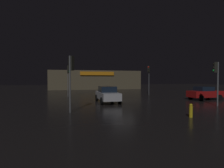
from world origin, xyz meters
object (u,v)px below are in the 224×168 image
at_px(car_far, 107,94).
at_px(fire_hydrant, 191,111).
at_px(store_building, 94,80).
at_px(traffic_signal_cross_right, 216,74).
at_px(traffic_signal_opposite, 149,72).
at_px(traffic_signal_main, 71,69).
at_px(car_near, 205,93).
at_px(traffic_signal_cross_left, 69,73).

distance_m(car_far, fire_hydrant, 9.04).
xyz_separation_m(store_building, traffic_signal_cross_right, (5.98, -31.61, 0.63)).
height_order(traffic_signal_opposite, fire_hydrant, traffic_signal_opposite).
bearing_deg(traffic_signal_cross_right, traffic_signal_main, 179.58).
bearing_deg(traffic_signal_opposite, car_near, -68.09).
bearing_deg(car_far, store_building, 84.13).
xyz_separation_m(traffic_signal_cross_left, traffic_signal_cross_right, (12.48, -12.19, -0.33)).
height_order(traffic_signal_main, fire_hydrant, traffic_signal_main).
bearing_deg(car_near, car_far, 177.67).
height_order(traffic_signal_cross_right, fire_hydrant, traffic_signal_cross_right).
relative_size(traffic_signal_opposite, car_near, 1.14).
bearing_deg(store_building, traffic_signal_opposite, -74.12).
bearing_deg(car_far, traffic_signal_cross_right, -29.14).
bearing_deg(traffic_signal_cross_right, traffic_signal_opposite, 92.31).
bearing_deg(car_near, traffic_signal_cross_left, 152.84).
height_order(traffic_signal_cross_left, fire_hydrant, traffic_signal_cross_left).
relative_size(car_near, fire_hydrant, 4.54).
bearing_deg(car_far, traffic_signal_opposite, 42.34).
xyz_separation_m(car_near, car_far, (-11.43, 0.47, 0.06)).
bearing_deg(car_far, traffic_signal_cross_left, 117.15).
relative_size(traffic_signal_cross_right, car_near, 1.00).
distance_m(traffic_signal_opposite, car_near, 8.98).
relative_size(traffic_signal_main, traffic_signal_opposite, 0.91).
height_order(traffic_signal_opposite, car_near, traffic_signal_opposite).
bearing_deg(traffic_signal_cross_left, traffic_signal_opposite, 0.81).
height_order(traffic_signal_cross_right, car_far, traffic_signal_cross_right).
distance_m(traffic_signal_opposite, traffic_signal_cross_right, 12.38).
bearing_deg(traffic_signal_opposite, fire_hydrant, -106.85).
height_order(car_near, car_far, car_far).
height_order(store_building, car_far, store_building).
distance_m(car_near, fire_hydrant, 11.25).
bearing_deg(traffic_signal_main, traffic_signal_cross_left, 90.17).
bearing_deg(traffic_signal_cross_left, car_far, -62.85).
relative_size(store_building, car_near, 5.50).
bearing_deg(fire_hydrant, car_near, 44.61).
xyz_separation_m(traffic_signal_opposite, traffic_signal_cross_right, (0.50, -12.36, -0.58)).
bearing_deg(traffic_signal_main, store_building, 78.40).
height_order(traffic_signal_main, traffic_signal_cross_right, traffic_signal_main).
xyz_separation_m(traffic_signal_cross_right, fire_hydrant, (-5.30, -3.50, -2.40)).
distance_m(traffic_signal_opposite, car_far, 11.42).
distance_m(traffic_signal_cross_right, fire_hydrant, 6.79).
bearing_deg(fire_hydrant, traffic_signal_main, 153.33).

